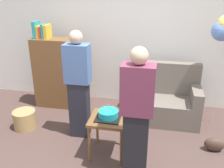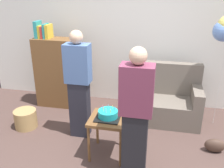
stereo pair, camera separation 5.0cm
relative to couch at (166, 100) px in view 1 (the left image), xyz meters
The scene contains 10 objects.
ground_plane 1.59m from the couch, 115.14° to the right, with size 8.00×8.00×0.00m, color #4C3833.
wall_back 1.37m from the couch, 135.92° to the left, with size 6.00×0.10×2.70m, color silver.
couch is the anchor object (origin of this frame).
bookshelf 2.07m from the couch, behind, with size 0.80×0.36×1.60m.
side_table 1.41m from the couch, 123.08° to the right, with size 0.48×0.48×0.57m.
birthday_cake 1.43m from the couch, 123.08° to the right, with size 0.32×0.32×0.17m.
person_blowing_candles 1.59m from the couch, 148.94° to the right, with size 0.36×0.22×1.63m.
person_holding_cake 1.66m from the couch, 103.20° to the right, with size 0.36×0.22×1.63m.
wicker_basket 2.38m from the couch, 160.95° to the right, with size 0.36×0.36×0.30m, color #A88451.
handbag 1.09m from the couch, 49.70° to the right, with size 0.28×0.14×0.20m, color #473328.
Camera 1 is at (0.51, -2.56, 2.21)m, focal length 39.98 mm.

